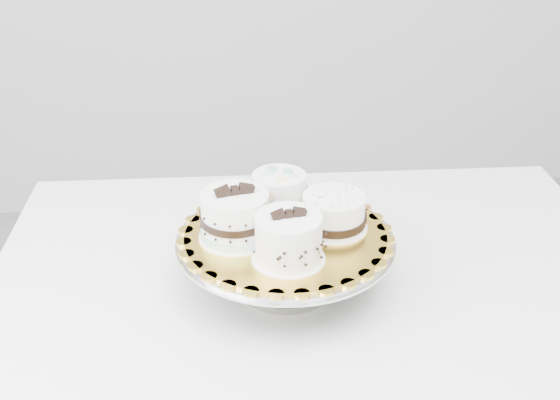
{
  "coord_description": "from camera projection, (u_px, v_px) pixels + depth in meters",
  "views": [
    {
      "loc": [
        -0.12,
        -0.97,
        1.45
      ],
      "look_at": [
        0.02,
        0.02,
        0.91
      ],
      "focal_mm": 45.0,
      "sensor_mm": 36.0,
      "label": 1
    }
  ],
  "objects": [
    {
      "name": "cake_dots",
      "position": [
        279.0,
        192.0,
        1.21
      ],
      "size": [
        0.12,
        0.12,
        0.07
      ],
      "rotation": [
        0.0,
        0.0,
        0.1
      ],
      "color": "white",
      "rests_on": "cake_board"
    },
    {
      "name": "cake_banded",
      "position": [
        235.0,
        218.0,
        1.13
      ],
      "size": [
        0.13,
        0.13,
        0.1
      ],
      "rotation": [
        0.0,
        0.0,
        0.17
      ],
      "color": "white",
      "rests_on": "cake_board"
    },
    {
      "name": "table",
      "position": [
        313.0,
        306.0,
        1.3
      ],
      "size": [
        1.2,
        0.84,
        0.75
      ],
      "rotation": [
        0.0,
        0.0,
        -0.07
      ],
      "color": "white",
      "rests_on": "floor"
    },
    {
      "name": "cake_board",
      "position": [
        286.0,
        235.0,
        1.16
      ],
      "size": [
        0.34,
        0.34,
        0.0
      ],
      "primitive_type": "cylinder",
      "rotation": [
        0.0,
        0.0,
        -0.01
      ],
      "color": "gold",
      "rests_on": "cake_stand"
    },
    {
      "name": "cake_ribbon",
      "position": [
        334.0,
        213.0,
        1.16
      ],
      "size": [
        0.12,
        0.12,
        0.06
      ],
      "rotation": [
        0.0,
        0.0,
        -0.18
      ],
      "color": "white",
      "rests_on": "cake_board"
    },
    {
      "name": "cake_stand",
      "position": [
        285.0,
        252.0,
        1.18
      ],
      "size": [
        0.36,
        0.36,
        0.1
      ],
      "color": "gray",
      "rests_on": "table"
    },
    {
      "name": "cake_swirl",
      "position": [
        289.0,
        239.0,
        1.07
      ],
      "size": [
        0.12,
        0.12,
        0.09
      ],
      "rotation": [
        0.0,
        0.0,
        0.14
      ],
      "color": "white",
      "rests_on": "cake_board"
    }
  ]
}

